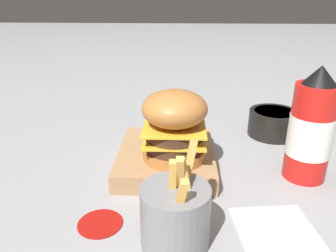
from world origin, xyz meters
The scene contains 9 objects.
ground_plane centered at (0.00, 0.00, 0.00)m, with size 6.00×6.00×0.00m, color gray.
serving_board centered at (-0.02, 0.03, 0.02)m, with size 0.21×0.18×0.04m.
burger centered at (-0.05, 0.01, 0.10)m, with size 0.12×0.12×0.13m.
ketchup_bottle centered at (-0.05, -0.23, 0.09)m, with size 0.08×0.08×0.21m.
fries_basket centered at (-0.24, 0.01, 0.05)m, with size 0.09×0.09×0.14m.
side_bowl centered at (0.14, -0.22, 0.03)m, with size 0.12×0.12×0.06m.
spoon centered at (0.29, 0.02, 0.01)m, with size 0.14×0.11×0.01m.
ketchup_puddle centered at (-0.20, 0.12, 0.00)m, with size 0.07×0.07×0.00m.
parchment_square centered at (-0.21, -0.14, 0.00)m, with size 0.13×0.13×0.00m.
Camera 1 is at (-0.59, 0.00, 0.32)m, focal length 35.00 mm.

